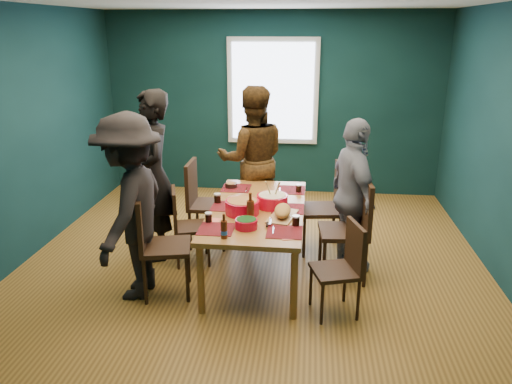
# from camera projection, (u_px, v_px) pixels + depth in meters

# --- Properties ---
(room) EXTENTS (5.01, 5.01, 2.71)m
(room) POSITION_uv_depth(u_px,v_px,m) (257.00, 133.00, 5.36)
(room) COLOR olive
(room) RESTS_ON ground
(dining_table) EXTENTS (0.94, 1.88, 0.71)m
(dining_table) POSITION_uv_depth(u_px,v_px,m) (257.00, 214.00, 5.08)
(dining_table) COLOR #9A642E
(dining_table) RESTS_ON floor
(chair_left_far) EXTENTS (0.46, 0.46, 1.00)m
(chair_left_far) POSITION_uv_depth(u_px,v_px,m) (201.00, 197.00, 5.77)
(chair_left_far) COLOR black
(chair_left_far) RESTS_ON floor
(chair_left_mid) EXTENTS (0.47, 0.47, 0.84)m
(chair_left_mid) POSITION_uv_depth(u_px,v_px,m) (184.00, 220.00, 5.33)
(chair_left_mid) COLOR black
(chair_left_mid) RESTS_ON floor
(chair_left_near) EXTENTS (0.54, 0.54, 1.00)m
(chair_left_near) POSITION_uv_depth(u_px,v_px,m) (155.00, 238.00, 4.66)
(chair_left_near) COLOR black
(chair_left_near) RESTS_ON floor
(chair_right_far) EXTENTS (0.52, 0.52, 1.02)m
(chair_right_far) POSITION_uv_depth(u_px,v_px,m) (329.00, 201.00, 5.60)
(chair_right_far) COLOR black
(chair_right_far) RESTS_ON floor
(chair_right_mid) EXTENTS (0.51, 0.51, 1.04)m
(chair_right_mid) POSITION_uv_depth(u_px,v_px,m) (354.00, 222.00, 4.96)
(chair_right_mid) COLOR black
(chair_right_mid) RESTS_ON floor
(chair_right_near) EXTENTS (0.48, 0.48, 0.85)m
(chair_right_near) POSITION_uv_depth(u_px,v_px,m) (344.00, 262.00, 4.38)
(chair_right_near) COLOR black
(chair_right_near) RESTS_ON floor
(person_far_left) EXTENTS (0.68, 0.80, 1.85)m
(person_far_left) POSITION_uv_depth(u_px,v_px,m) (154.00, 176.00, 5.38)
(person_far_left) COLOR black
(person_far_left) RESTS_ON floor
(person_back) EXTENTS (0.99, 0.84, 1.80)m
(person_back) POSITION_uv_depth(u_px,v_px,m) (252.00, 159.00, 6.15)
(person_back) COLOR black
(person_back) RESTS_ON floor
(person_right) EXTENTS (0.66, 1.02, 1.61)m
(person_right) POSITION_uv_depth(u_px,v_px,m) (353.00, 196.00, 5.12)
(person_right) COLOR silver
(person_right) RESTS_ON floor
(person_near_left) EXTENTS (0.69, 1.16, 1.75)m
(person_near_left) POSITION_uv_depth(u_px,v_px,m) (131.00, 208.00, 4.58)
(person_near_left) COLOR black
(person_near_left) RESTS_ON floor
(bowl_salad) EXTENTS (0.33, 0.33, 0.14)m
(bowl_salad) POSITION_uv_depth(u_px,v_px,m) (242.00, 206.00, 4.88)
(bowl_salad) COLOR red
(bowl_salad) RESTS_ON dining_table
(bowl_dumpling) EXTENTS (0.32, 0.32, 0.29)m
(bowl_dumpling) POSITION_uv_depth(u_px,v_px,m) (272.00, 200.00, 5.06)
(bowl_dumpling) COLOR red
(bowl_dumpling) RESTS_ON dining_table
(bowl_herbs) EXTENTS (0.21, 0.21, 0.09)m
(bowl_herbs) POSITION_uv_depth(u_px,v_px,m) (246.00, 223.00, 4.53)
(bowl_herbs) COLOR red
(bowl_herbs) RESTS_ON dining_table
(cutting_board) EXTENTS (0.31, 0.55, 0.12)m
(cutting_board) POSITION_uv_depth(u_px,v_px,m) (283.00, 212.00, 4.79)
(cutting_board) COLOR tan
(cutting_board) RESTS_ON dining_table
(small_bowl) EXTENTS (0.14, 0.14, 0.06)m
(small_bowl) POSITION_uv_depth(u_px,v_px,m) (231.00, 185.00, 5.68)
(small_bowl) COLOR black
(small_bowl) RESTS_ON dining_table
(beer_bottle_a) EXTENTS (0.06, 0.06, 0.22)m
(beer_bottle_a) POSITION_uv_depth(u_px,v_px,m) (224.00, 230.00, 4.30)
(beer_bottle_a) COLOR #441B0C
(beer_bottle_a) RESTS_ON dining_table
(beer_bottle_b) EXTENTS (0.07, 0.07, 0.28)m
(beer_bottle_b) POSITION_uv_depth(u_px,v_px,m) (250.00, 210.00, 4.68)
(beer_bottle_b) COLOR #441B0C
(beer_bottle_b) RESTS_ON dining_table
(cola_glass_a) EXTENTS (0.07, 0.07, 0.09)m
(cola_glass_a) POSITION_uv_depth(u_px,v_px,m) (209.00, 217.00, 4.67)
(cola_glass_a) COLOR black
(cola_glass_a) RESTS_ON dining_table
(cola_glass_b) EXTENTS (0.07, 0.07, 0.10)m
(cola_glass_b) POSITION_uv_depth(u_px,v_px,m) (296.00, 220.00, 4.58)
(cola_glass_b) COLOR black
(cola_glass_b) RESTS_ON dining_table
(cola_glass_c) EXTENTS (0.07, 0.07, 0.09)m
(cola_glass_c) POSITION_uv_depth(u_px,v_px,m) (299.00, 188.00, 5.52)
(cola_glass_c) COLOR black
(cola_glass_c) RESTS_ON dining_table
(cola_glass_d) EXTENTS (0.07, 0.07, 0.10)m
(cola_glass_d) POSITION_uv_depth(u_px,v_px,m) (218.00, 198.00, 5.18)
(cola_glass_d) COLOR black
(cola_glass_d) RESTS_ON dining_table
(napkin_a) EXTENTS (0.17, 0.17, 0.00)m
(napkin_a) POSITION_uv_depth(u_px,v_px,m) (295.00, 207.00, 5.08)
(napkin_a) COLOR #E97162
(napkin_a) RESTS_ON dining_table
(napkin_b) EXTENTS (0.14, 0.14, 0.00)m
(napkin_b) POSITION_uv_depth(u_px,v_px,m) (214.00, 220.00, 4.73)
(napkin_b) COLOR #E97162
(napkin_b) RESTS_ON dining_table
(napkin_c) EXTENTS (0.19, 0.19, 0.00)m
(napkin_c) POSITION_uv_depth(u_px,v_px,m) (289.00, 236.00, 4.36)
(napkin_c) COLOR #E97162
(napkin_c) RESTS_ON dining_table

